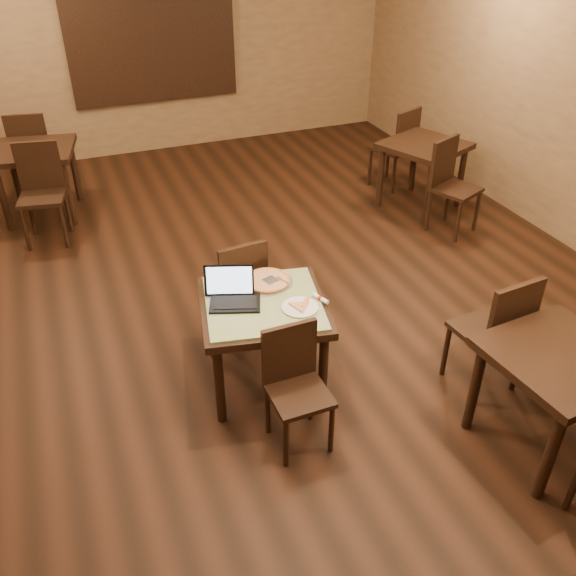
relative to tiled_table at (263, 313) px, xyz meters
name	(u,v)px	position (x,y,z in m)	size (l,w,h in m)	color
ground	(231,345)	(-0.12, 0.53, -0.66)	(10.00, 10.00, 0.00)	black
wall_back	(116,48)	(-0.12, 5.53, 0.84)	(8.00, 0.02, 3.00)	olive
mural	(153,41)	(0.38, 5.49, 0.89)	(2.34, 0.05, 1.64)	#26538B
tiled_table	(263,313)	(0.00, 0.00, 0.00)	(1.09, 1.09, 0.76)	black
chair_main_near	(295,380)	(0.00, -0.62, -0.15)	(0.40, 0.40, 0.91)	black
chair_main_far	(240,284)	(0.01, 0.62, -0.11)	(0.46, 0.46, 0.97)	black
laptop	(232,292)	(-0.20, 0.11, 0.17)	(0.43, 0.40, 0.25)	black
plate	(300,307)	(0.22, -0.18, 0.11)	(0.27, 0.27, 0.01)	white
pizza_slice	(300,306)	(0.22, -0.18, 0.13)	(0.18, 0.18, 0.02)	beige
pizza_pan	(267,282)	(0.12, 0.24, 0.11)	(0.40, 0.40, 0.01)	silver
pizza_whole	(267,280)	(0.12, 0.24, 0.12)	(0.35, 0.35, 0.02)	beige
spatula	(270,280)	(0.14, 0.22, 0.13)	(0.10, 0.24, 0.01)	silver
napkin_roll	(320,298)	(0.40, -0.14, 0.12)	(0.09, 0.15, 0.04)	white
other_table_a	(424,154)	(2.88, 2.33, 0.01)	(1.13, 1.13, 0.81)	black
other_table_a_chair_near	(450,180)	(2.84, 1.71, -0.07)	(0.59, 0.59, 1.05)	black
other_table_a_chair_far	(399,144)	(2.91, 2.95, -0.07)	(0.59, 0.59, 1.05)	black
other_table_b	(35,160)	(-1.43, 3.82, 0.03)	(1.04, 1.04, 0.83)	black
other_table_b_chair_near	(41,187)	(-1.41, 3.19, -0.05)	(0.55, 0.55, 1.08)	black
other_table_b_chair_far	(32,149)	(-1.45, 4.44, -0.05)	(0.55, 0.55, 1.08)	black
other_table_c	(558,371)	(1.57, -1.34, 0.01)	(0.93, 0.93, 0.80)	black
other_table_c_chair_far	(498,329)	(1.58, -0.74, -0.07)	(0.49, 0.49, 1.04)	black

